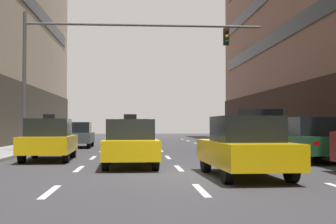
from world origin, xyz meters
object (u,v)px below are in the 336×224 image
Objects in this scene: car_driving_1 at (78,135)px; taxi_driving_3 at (130,143)px; taxi_driving_5 at (245,147)px; car_parked_3 at (260,130)px; car_driving_2 at (133,132)px; car_driving_4 at (133,134)px; traffic_signal_0 at (101,53)px; taxi_driving_0 at (49,140)px; car_parked_2 at (311,140)px.

taxi_driving_3 is at bearing -75.91° from car_driving_1.
car_parked_3 is (3.83, 12.26, 0.29)m from taxi_driving_5.
car_driving_2 is 13.02m from car_driving_4.
taxi_driving_3 is at bearing 133.29° from taxi_driving_5.
taxi_driving_0 is at bearing -111.70° from traffic_signal_0.
taxi_driving_5 is (6.44, -16.58, 0.04)m from car_driving_1.
car_driving_4 is at bearing 122.69° from car_parked_2.
taxi_driving_5 is at bearing -107.34° from car_parked_3.
taxi_driving_3 is 0.93× the size of car_parked_3.
car_driving_1 is 0.89× the size of car_driving_4.
car_driving_2 is (3.31, 12.27, 0.00)m from car_driving_1.
traffic_signal_0 is (-4.63, 10.61, 4.12)m from taxi_driving_5.
car_driving_2 is at bearing 74.90° from car_driving_1.
car_driving_2 is at bearing 81.92° from taxi_driving_0.
taxi_driving_3 is 0.94× the size of car_parked_2.
car_driving_4 is 16.12m from taxi_driving_5.
car_driving_1 is 0.93× the size of car_parked_2.
taxi_driving_0 is at bearing -89.35° from car_driving_1.
taxi_driving_0 is 1.04× the size of taxi_driving_3.
taxi_driving_3 is 8.54m from traffic_signal_0.
taxi_driving_0 is 11.75m from car_parked_3.
car_driving_4 is 7.75m from car_parked_3.
taxi_driving_0 is 22.73m from car_driving_2.
car_driving_1 is 0.98× the size of car_driving_2.
taxi_driving_5 reaches higher than taxi_driving_3.
car_driving_4 is 1.04× the size of car_parked_2.
car_driving_2 is at bearing 96.18° from taxi_driving_5.
car_driving_2 is 0.96× the size of taxi_driving_5.
taxi_driving_0 is at bearing 173.07° from car_parked_2.
taxi_driving_0 reaches higher than car_driving_2.
car_driving_2 is 18.77m from traffic_signal_0.
car_parked_2 is at bearing 14.69° from taxi_driving_3.
traffic_signal_0 is at bearing -94.70° from car_driving_2.
car_driving_1 is at bearing 106.88° from traffic_signal_0.
car_driving_2 is 25.56m from taxi_driving_3.
car_parked_3 is at bearing 52.30° from taxi_driving_3.
traffic_signal_0 reaches higher than taxi_driving_3.
car_driving_1 is 15.39m from car_parked_2.
car_driving_4 is at bearing 73.20° from traffic_signal_0.
taxi_driving_0 is 1.00× the size of taxi_driving_5.
taxi_driving_0 reaches higher than car_driving_1.
taxi_driving_5 is at bearing -126.82° from car_parked_2.
car_parked_2 is at bearing -57.31° from car_driving_4.
taxi_driving_0 is 4.43m from taxi_driving_3.
taxi_driving_3 reaches higher than car_driving_1.
car_parked_3 is (10.15, 5.92, 0.29)m from taxi_driving_0.
car_parked_3 is (10.27, -4.32, 0.33)m from car_driving_1.
car_parked_2 is 0.99× the size of car_parked_3.
taxi_driving_5 is 0.97× the size of car_parked_3.
taxi_driving_0 reaches higher than car_parked_2.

